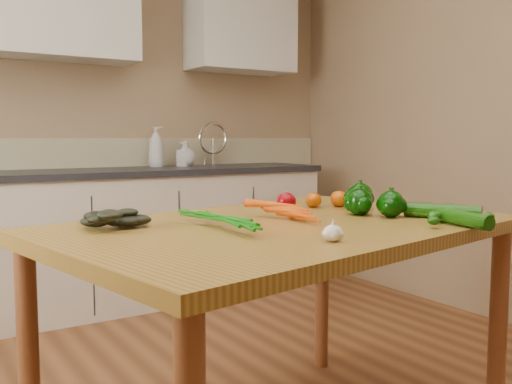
{
  "coord_description": "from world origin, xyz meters",
  "views": [
    {
      "loc": [
        -1.04,
        -1.43,
        1.11
      ],
      "look_at": [
        0.1,
        0.37,
        0.9
      ],
      "focal_mm": 40.0,
      "sensor_mm": 36.0,
      "label": 1
    }
  ],
  "objects": [
    {
      "name": "tomato_a",
      "position": [
        0.24,
        0.37,
        0.86
      ],
      "size": [
        0.08,
        0.08,
        0.07
      ],
      "primitive_type": "ellipsoid",
      "color": "#86020A",
      "rests_on": "table"
    },
    {
      "name": "soap_bottle_c",
      "position": [
        0.72,
        2.3,
        0.99
      ],
      "size": [
        0.17,
        0.17,
        0.18
      ],
      "primitive_type": "imported",
      "rotation": [
        0.0,
        0.0,
        0.27
      ],
      "color": "silver",
      "rests_on": "counter_run"
    },
    {
      "name": "pepper_c",
      "position": [
        0.45,
        0.02,
        0.87
      ],
      "size": [
        0.09,
        0.09,
        0.09
      ],
      "primitive_type": "sphere",
      "color": "#043202",
      "rests_on": "table"
    },
    {
      "name": "pepper_a",
      "position": [
        0.39,
        0.12,
        0.87
      ],
      "size": [
        0.1,
        0.1,
        0.1
      ],
      "primitive_type": "sphere",
      "color": "#043202",
      "rests_on": "table"
    },
    {
      "name": "tomato_b",
      "position": [
        0.39,
        0.39,
        0.85
      ],
      "size": [
        0.07,
        0.07,
        0.06
      ],
      "primitive_type": "ellipsoid",
      "color": "#C64D04",
      "rests_on": "table"
    },
    {
      "name": "upper_cabinets",
      "position": [
        0.51,
        2.32,
        1.95
      ],
      "size": [
        2.15,
        0.35,
        0.7
      ],
      "color": "silver",
      "rests_on": "room"
    },
    {
      "name": "carrot_bunch",
      "position": [
        0.0,
        0.15,
        0.86
      ],
      "size": [
        0.32,
        0.27,
        0.08
      ],
      "primitive_type": null,
      "rotation": [
        0.0,
        0.0,
        0.18
      ],
      "color": "#EB5005",
      "rests_on": "table"
    },
    {
      "name": "room",
      "position": [
        0.0,
        0.17,
        1.25
      ],
      "size": [
        4.04,
        5.04,
        2.64
      ],
      "color": "brown",
      "rests_on": "ground"
    },
    {
      "name": "soap_bottle_b",
      "position": [
        0.71,
        2.29,
        0.99
      ],
      "size": [
        0.11,
        0.11,
        0.17
      ],
      "primitive_type": "imported",
      "rotation": [
        0.0,
        0.0,
        3.74
      ],
      "color": "silver",
      "rests_on": "counter_run"
    },
    {
      "name": "zucchini_b",
      "position": [
        0.49,
        -0.25,
        0.85
      ],
      "size": [
        0.08,
        0.23,
        0.05
      ],
      "primitive_type": "cylinder",
      "rotation": [
        1.57,
        0.0,
        -0.15
      ],
      "color": "#0F4107",
      "rests_on": "table"
    },
    {
      "name": "zucchini_a",
      "position": [
        0.57,
        -0.11,
        0.85
      ],
      "size": [
        0.17,
        0.25,
        0.05
      ],
      "primitive_type": "cylinder",
      "rotation": [
        1.57,
        0.0,
        0.48
      ],
      "color": "#0F4107",
      "rests_on": "table"
    },
    {
      "name": "garlic_bulb",
      "position": [
        -0.04,
        -0.24,
        0.85
      ],
      "size": [
        0.06,
        0.06,
        0.05
      ],
      "primitive_type": "ellipsoid",
      "color": "white",
      "rests_on": "table"
    },
    {
      "name": "tomato_c",
      "position": [
        0.49,
        0.36,
        0.86
      ],
      "size": [
        0.07,
        0.07,
        0.07
      ],
      "primitive_type": "ellipsoid",
      "color": "#C64D04",
      "rests_on": "table"
    },
    {
      "name": "pepper_b",
      "position": [
        0.49,
        0.23,
        0.87
      ],
      "size": [
        0.1,
        0.1,
        0.1
      ],
      "primitive_type": "sphere",
      "color": "#043202",
      "rests_on": "table"
    },
    {
      "name": "soap_bottle_a",
      "position": [
        0.51,
        2.33,
        1.04
      ],
      "size": [
        0.15,
        0.15,
        0.28
      ],
      "primitive_type": "imported",
      "rotation": [
        0.0,
        0.0,
        1.04
      ],
      "color": "silver",
      "rests_on": "counter_run"
    },
    {
      "name": "leafy_greens",
      "position": [
        -0.44,
        0.3,
        0.88
      ],
      "size": [
        0.22,
        0.2,
        0.11
      ],
      "primitive_type": null,
      "color": "black",
      "rests_on": "table"
    },
    {
      "name": "table",
      "position": [
        0.05,
        0.12,
        0.73
      ],
      "size": [
        1.69,
        1.25,
        0.82
      ],
      "rotation": [
        0.0,
        0.0,
        0.18
      ],
      "color": "#A87C31",
      "rests_on": "ground"
    },
    {
      "name": "counter_run",
      "position": [
        0.21,
        2.19,
        0.46
      ],
      "size": [
        2.84,
        0.64,
        1.14
      ],
      "color": "beige",
      "rests_on": "ground"
    }
  ]
}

